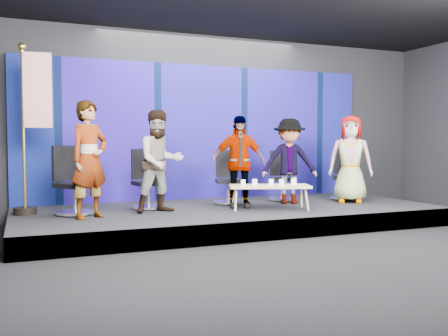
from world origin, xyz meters
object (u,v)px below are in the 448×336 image
(chair_a, at_px, (73,192))
(chair_e, at_px, (344,183))
(coffee_table, at_px, (270,187))
(mug_a, at_px, (243,182))
(panelist_a, at_px, (89,160))
(mug_e, at_px, (294,181))
(panelist_d, at_px, (289,161))
(mug_b, at_px, (255,182))
(chair_d, at_px, (281,184))
(panelist_c, at_px, (239,162))
(panelist_e, at_px, (351,159))
(mug_d, at_px, (282,182))
(flag_stand, at_px, (32,124))
(chair_b, at_px, (147,189))
(chair_c, at_px, (228,186))
(panelist_b, at_px, (160,161))
(mug_c, at_px, (271,182))

(chair_a, relative_size, chair_e, 1.07)
(coffee_table, relative_size, mug_a, 15.77)
(panelist_a, bearing_deg, mug_e, -35.45)
(panelist_d, distance_m, mug_b, 1.14)
(mug_e, bearing_deg, mug_a, 165.93)
(chair_d, height_order, mug_b, chair_d)
(panelist_c, xyz_separation_m, coffee_table, (0.37, -0.44, -0.41))
(panelist_d, relative_size, panelist_e, 0.96)
(mug_d, bearing_deg, mug_e, 11.74)
(chair_d, distance_m, panelist_d, 0.68)
(chair_e, height_order, flag_stand, flag_stand)
(panelist_c, distance_m, coffee_table, 0.70)
(mug_d, bearing_deg, chair_b, 154.48)
(mug_a, height_order, mug_e, mug_e)
(chair_b, xyz_separation_m, mug_b, (1.58, -0.83, 0.13))
(panelist_d, bearing_deg, flag_stand, -164.82)
(chair_c, bearing_deg, panelist_e, -1.17)
(chair_e, distance_m, mug_e, 1.79)
(chair_d, height_order, panelist_e, panelist_e)
(chair_a, bearing_deg, chair_b, -20.71)
(chair_e, relative_size, mug_b, 9.49)
(panelist_c, distance_m, mug_e, 0.99)
(panelist_b, height_order, chair_c, panelist_b)
(mug_b, height_order, mug_d, mug_b)
(panelist_d, xyz_separation_m, mug_d, (-0.53, -0.67, -0.31))
(chair_d, bearing_deg, chair_b, -156.13)
(mug_a, bearing_deg, chair_b, 154.16)
(mug_e, bearing_deg, panelist_b, 169.30)
(panelist_e, distance_m, mug_d, 1.73)
(chair_b, distance_m, mug_b, 1.79)
(mug_b, bearing_deg, mug_d, -16.88)
(flag_stand, bearing_deg, mug_d, -7.38)
(panelist_e, distance_m, flag_stand, 5.49)
(panelist_c, distance_m, panelist_d, 1.06)
(chair_b, distance_m, mug_c, 2.07)
(chair_d, relative_size, chair_e, 0.96)
(chair_c, xyz_separation_m, mug_a, (-0.06, -0.79, 0.13))
(chair_c, xyz_separation_m, flag_stand, (-3.26, -0.05, 1.07))
(mug_b, relative_size, mug_e, 0.98)
(chair_d, distance_m, coffee_table, 1.32)
(flag_stand, bearing_deg, mug_e, -5.73)
(mug_d, bearing_deg, chair_a, 167.46)
(panelist_b, height_order, mug_a, panelist_b)
(chair_a, bearing_deg, mug_c, -42.40)
(mug_a, distance_m, mug_e, 0.86)
(mug_b, relative_size, flag_stand, 0.04)
(panelist_c, bearing_deg, chair_a, -168.04)
(panelist_e, distance_m, mug_b, 2.12)
(mug_a, relative_size, mug_e, 0.85)
(panelist_b, bearing_deg, chair_a, 161.31)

